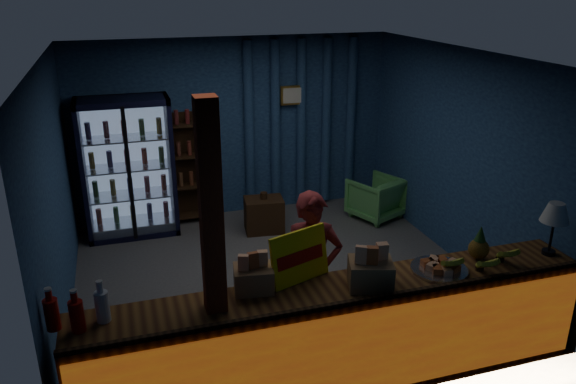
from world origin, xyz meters
name	(u,v)px	position (x,y,z in m)	size (l,w,h in m)	color
ground	(278,279)	(0.00, 0.00, 0.00)	(4.60, 4.60, 0.00)	#515154
room_walls	(277,152)	(0.00, 0.00, 1.57)	(4.60, 4.60, 4.60)	navy
counter	(340,336)	(0.00, -1.91, 0.48)	(4.40, 0.57, 0.99)	brown
support_post	(214,268)	(-1.05, -1.90, 1.30)	(0.16, 0.16, 2.60)	#9B3816
beverage_cooler	(128,168)	(-1.55, 1.92, 0.93)	(1.20, 0.62, 1.90)	black
bottle_shelf	(190,169)	(-0.70, 2.06, 0.79)	(0.50, 0.28, 1.60)	#3E2513
curtain_folds	(301,124)	(1.00, 2.14, 1.30)	(1.74, 0.14, 2.50)	navy
framed_picture	(293,95)	(0.85, 2.10, 1.75)	(0.36, 0.04, 0.28)	gold
shopkeeper	(312,271)	(-0.04, -1.27, 0.77)	(0.56, 0.37, 1.55)	maroon
green_chair	(376,198)	(1.90, 1.34, 0.31)	(0.66, 0.68, 0.62)	#5DB75B
side_table	(264,215)	(0.20, 1.37, 0.24)	(0.57, 0.44, 0.58)	#3E2513
yellow_sign	(300,256)	(-0.30, -1.68, 1.17)	(0.56, 0.29, 0.44)	#F9EF0D
soda_bottles	(77,311)	(-2.05, -1.85, 1.09)	(0.45, 0.18, 0.34)	#B4130C
snack_box_left	(371,272)	(0.23, -1.95, 1.08)	(0.43, 0.38, 0.37)	#9C794B
snack_box_centre	(253,277)	(-0.70, -1.72, 1.07)	(0.35, 0.31, 0.33)	#9C794B
pastry_tray	(439,268)	(0.92, -1.89, 0.98)	(0.50, 0.50, 0.08)	silver
banana_bunches	(479,260)	(1.25, -1.97, 1.04)	(0.82, 0.31, 0.18)	yellow
table_lamp	(555,215)	(2.05, -1.91, 1.35)	(0.26, 0.26, 0.51)	black
pineapple	(479,246)	(1.36, -1.81, 1.08)	(0.19, 0.19, 0.32)	#99611B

